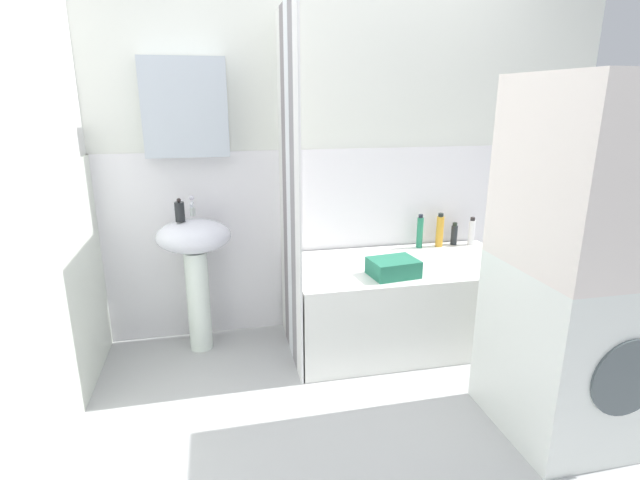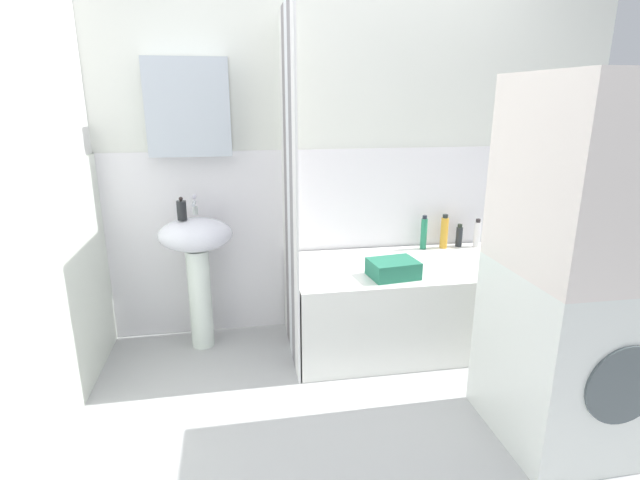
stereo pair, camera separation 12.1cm
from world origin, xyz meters
name	(u,v)px [view 1 (the left image)]	position (x,y,z in m)	size (l,w,h in m)	color
ground_plane	(408,434)	(0.00, 0.00, -0.02)	(4.80, 5.60, 0.04)	#B5B6B6
wall_back_tiled	(334,158)	(-0.06, 1.26, 1.14)	(3.60, 0.18, 2.40)	silver
wall_left_tiled	(31,199)	(-1.57, 0.34, 1.12)	(0.07, 1.81, 2.40)	silver
sink	(195,256)	(-0.97, 1.03, 0.61)	(0.44, 0.34, 0.83)	white
faucet	(192,207)	(-0.97, 1.11, 0.89)	(0.03, 0.12, 0.12)	silver
soap_dispenser	(180,211)	(-1.03, 1.01, 0.89)	(0.06, 0.06, 0.14)	black
bathtub	(402,302)	(0.30, 0.85, 0.26)	(1.40, 0.73, 0.53)	white
shower_curtain	(289,193)	(-0.42, 0.85, 1.00)	(0.01, 0.73, 2.00)	white
lotion_bottle	(472,232)	(0.90, 1.13, 0.62)	(0.04, 0.04, 0.20)	white
body_wash_bottle	(454,234)	(0.78, 1.16, 0.60)	(0.04, 0.04, 0.16)	#24282C
conditioner_bottle	(440,231)	(0.66, 1.14, 0.64)	(0.05, 0.05, 0.23)	gold
shampoo_bottle	(420,232)	(0.52, 1.14, 0.64)	(0.04, 0.04, 0.23)	#247A56
towel_folded	(393,268)	(0.15, 0.66, 0.58)	(0.27, 0.20, 0.10)	#256E53
washer_dryer_stack	(584,266)	(0.74, -0.10, 0.81)	(0.62, 0.65, 1.62)	white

